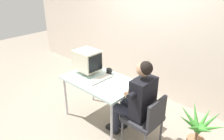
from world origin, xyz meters
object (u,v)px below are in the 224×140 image
object	(u,v)px
person_seated	(137,99)
potted_plant	(197,132)
office_chair	(146,118)
desk_mug	(109,71)
keyboard	(100,79)
desk	(100,83)
crt_monitor	(87,60)

from	to	relation	value
person_seated	potted_plant	size ratio (longest dim) A/B	1.83
office_chair	person_seated	size ratio (longest dim) A/B	0.63
potted_plant	desk_mug	size ratio (longest dim) A/B	7.12
keyboard	office_chair	bearing A→B (deg)	0.19
keyboard	desk_mug	world-z (taller)	desk_mug
keyboard	person_seated	xyz separation A→B (m)	(0.72, 0.00, -0.07)
desk	keyboard	bearing A→B (deg)	-70.16
office_chair	desk_mug	world-z (taller)	desk_mug
desk	office_chair	world-z (taller)	office_chair
person_seated	crt_monitor	bearing A→B (deg)	177.70
desk	desk_mug	distance (m)	0.28
keyboard	potted_plant	size ratio (longest dim) A/B	0.63
desk_mug	office_chair	bearing A→B (deg)	-14.98
crt_monitor	desk_mug	xyz separation A→B (m)	(0.29, 0.21, -0.18)
person_seated	potted_plant	world-z (taller)	person_seated
office_chair	potted_plant	size ratio (longest dim) A/B	1.15
crt_monitor	office_chair	bearing A→B (deg)	-1.96
crt_monitor	office_chair	xyz separation A→B (m)	(1.24, -0.04, -0.51)
keyboard	desk	bearing A→B (deg)	109.84
crt_monitor	keyboard	distance (m)	0.40
crt_monitor	person_seated	distance (m)	1.10
crt_monitor	potted_plant	distance (m)	1.97
office_chair	potted_plant	bearing A→B (deg)	31.15
keyboard	desk_mug	xyz separation A→B (m)	(-0.05, 0.26, 0.03)
person_seated	desk_mug	distance (m)	0.82
office_chair	desk_mug	xyz separation A→B (m)	(-0.95, 0.26, 0.33)
keyboard	person_seated	size ratio (longest dim) A/B	0.34
desk	keyboard	distance (m)	0.07
office_chair	person_seated	xyz separation A→B (m)	(-0.18, 0.00, 0.23)
potted_plant	desk_mug	xyz separation A→B (m)	(-1.55, -0.10, 0.45)
office_chair	potted_plant	world-z (taller)	office_chair
potted_plant	desk_mug	world-z (taller)	desk_mug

